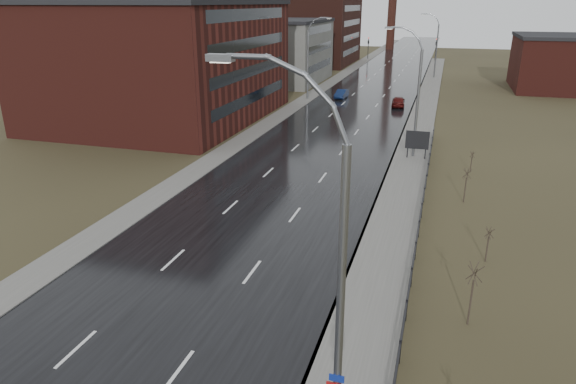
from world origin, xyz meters
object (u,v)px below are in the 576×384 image
Objects in this scene: billboard at (417,141)px; car_far at (398,102)px; car_near at (342,94)px; streetlight_main at (329,284)px.

car_far is at bearing 99.08° from billboard.
billboard is at bearing 94.84° from car_far.
car_far is (8.55, -4.17, 0.08)m from car_near.
streetlight_main is at bearing -75.97° from car_near.
car_near is at bearing 113.49° from billboard.
car_near is 0.92× the size of car_far.
billboard is at bearing -63.29° from car_near.
streetlight_main is 58.15m from car_far.
billboard is 0.63× the size of car_far.
billboard is 31.30m from car_near.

